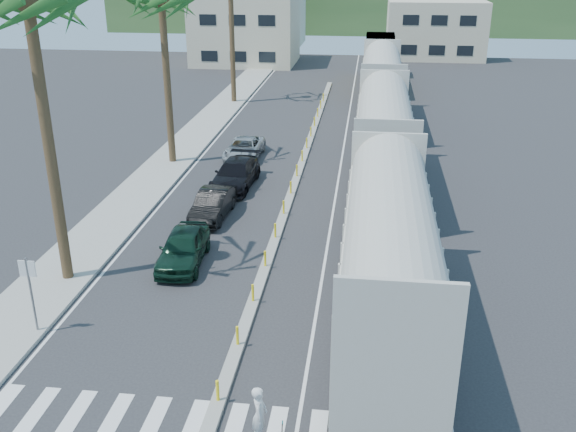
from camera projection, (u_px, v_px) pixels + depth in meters
The scene contains 13 objects.
ground at pixel (225, 384), 20.33m from camera, with size 140.00×140.00×0.00m, color #28282B.
sidewalk at pixel (183, 149), 44.20m from camera, with size 3.00×90.00×0.15m, color gray.
rails at pixel (380, 144), 45.40m from camera, with size 1.56×100.00×0.06m.
median at pixel (297, 177), 38.59m from camera, with size 0.45×60.00×0.85m.
crosswalk at pixel (210, 426), 18.50m from camera, with size 14.00×2.20×0.01m, color silver.
lane_markings at pixel (274, 153), 43.49m from camera, with size 9.42×90.00×0.01m.
freight_train at pixel (383, 119), 40.38m from camera, with size 3.00×60.94×5.85m.
street_sign at pixel (30, 285), 22.26m from camera, with size 0.60×0.08×3.00m.
buildings at pixel (293, 19), 85.07m from camera, with size 38.00×27.00×10.00m.
car_lead at pixel (183, 248), 27.86m from camera, with size 2.06×4.59×1.53m, color black.
car_second at pixel (213, 204), 32.74m from camera, with size 1.70×4.38×1.42m, color black.
car_third at pixel (235, 174), 37.03m from camera, with size 2.42×5.37×1.53m, color black.
car_rear at pixel (244, 148), 42.23m from camera, with size 2.30×4.75×1.30m, color #AEB1B4.
Camera 1 is at (4.09, -16.36, 12.70)m, focal length 40.00 mm.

